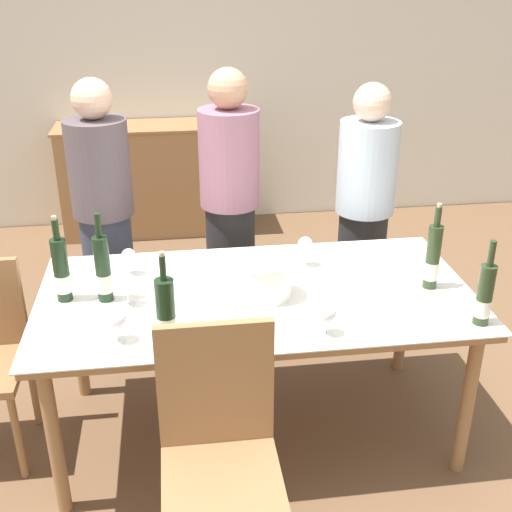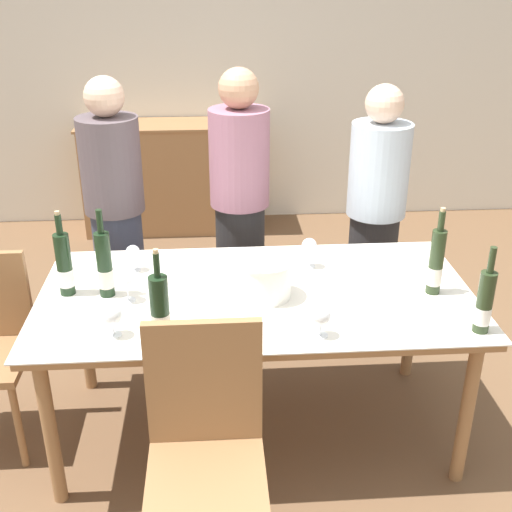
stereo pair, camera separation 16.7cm
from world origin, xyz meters
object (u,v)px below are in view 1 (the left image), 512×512
Objects in this scene: wine_bottle_1 at (433,258)px; chair_near_front at (219,441)px; ice_bucket at (267,278)px; wine_glass_1 at (129,257)px; wine_glass_2 at (117,320)px; wine_glass_0 at (305,245)px; person_host at (105,224)px; dining_table at (256,305)px; person_guest_left at (230,214)px; wine_glass_3 at (327,314)px; person_guest_right at (364,218)px; wine_bottle_2 at (62,271)px; wine_bottle_0 at (166,313)px; wine_bottle_4 at (103,270)px; sideboard_cabinet at (150,179)px; wine_glass_4 at (127,285)px; wine_bottle_3 at (484,296)px.

chair_near_front is at bearing -146.80° from wine_bottle_1.
ice_bucket is 0.56× the size of wine_bottle_1.
wine_glass_2 is (-0.02, -0.59, 0.00)m from wine_glass_1.
wine_glass_0 is 0.09× the size of person_host.
dining_table is 1.20× the size of person_guest_left.
wine_glass_0 is 0.09× the size of person_guest_left.
wine_glass_2 reaches higher than wine_glass_1.
wine_glass_3 is (-0.04, -0.62, -0.02)m from wine_glass_0.
wine_glass_3 is at bearing -113.11° from person_guest_right.
person_guest_left is 1.06× the size of person_guest_right.
person_guest_right is (1.57, 0.75, -0.14)m from wine_bottle_2.
wine_glass_0 is at bearing -31.40° from person_host.
person_host is at bearing 96.66° from wine_glass_2.
dining_table is at bearing 41.75° from wine_bottle_0.
wine_bottle_1 and wine_bottle_4 have the same top height.
person_host is (-0.06, 0.83, -0.11)m from wine_bottle_4.
sideboard_cabinet is 2.71m from wine_glass_4.
wine_bottle_2 is at bearing -135.24° from person_guest_left.
wine_glass_2 is 1.30m from person_guest_left.
wine_bottle_4 is 2.95× the size of wine_glass_2.
wine_bottle_4 reaches higher than dining_table.
wine_glass_0 reaches higher than wine_glass_2.
wine_bottle_2 is (-0.84, 0.05, 0.20)m from dining_table.
wine_bottle_2 is 1.13m from wine_glass_0.
person_guest_left is at bearing 64.63° from wine_glass_2.
sideboard_cabinet is 10.63× the size of wine_glass_4.
chair_near_front is at bearing -72.60° from person_host.
chair_near_front is at bearing -163.18° from wine_bottle_3.
person_host is at bearing 130.40° from dining_table.
wine_glass_2 is at bearing -56.03° from wine_bottle_2.
wine_glass_4 is at bearing 166.35° from wine_bottle_3.
wine_glass_2 is (0.07, -0.35, -0.05)m from wine_bottle_4.
wine_glass_3 is at bearing 36.45° from chair_near_front.
wine_glass_4 is (-0.83, -0.28, -0.01)m from wine_glass_0.
wine_glass_4 is 0.14× the size of chair_near_front.
wine_bottle_3 reaches higher than chair_near_front.
wine_glass_1 is 0.98× the size of wine_glass_3.
wine_bottle_1 is (1.32, -2.70, 0.45)m from sideboard_cabinet.
wine_glass_3 is (0.82, -0.06, -0.00)m from wine_glass_2.
wine_bottle_0 is 0.36m from wine_glass_4.
wine_bottle_1 is 2.94× the size of wine_glass_2.
wine_bottle_0 reaches higher than wine_bottle_3.
wine_bottle_3 is 0.87m from wine_glass_0.
wine_bottle_2 is at bearing -154.52° from person_guest_right.
ice_bucket is 0.61× the size of wine_bottle_3.
wine_bottle_2 is at bearing 171.52° from wine_bottle_4.
wine_bottle_0 is 0.25× the size of person_guest_right.
wine_bottle_2 is at bearing -98.10° from person_host.
wine_bottle_1 is at bearing -3.66° from wine_bottle_2.
wine_glass_2 is 0.82m from wine_glass_3.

